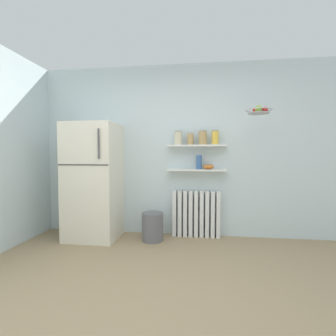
# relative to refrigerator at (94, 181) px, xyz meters

# --- Properties ---
(ground_plane) EXTENTS (7.04, 7.04, 0.00)m
(ground_plane) POSITION_rel_refrigerator_xyz_m (1.29, -1.18, -0.84)
(ground_plane) COLOR #9E8460
(back_wall) EXTENTS (7.04, 0.10, 2.60)m
(back_wall) POSITION_rel_refrigerator_xyz_m (1.29, 0.37, 0.46)
(back_wall) COLOR silver
(back_wall) RESTS_ON ground_plane
(refrigerator) EXTENTS (0.73, 0.68, 1.69)m
(refrigerator) POSITION_rel_refrigerator_xyz_m (0.00, 0.00, 0.00)
(refrigerator) COLOR silver
(refrigerator) RESTS_ON ground_plane
(radiator) EXTENTS (0.71, 0.12, 0.69)m
(radiator) POSITION_rel_refrigerator_xyz_m (1.50, 0.24, -0.50)
(radiator) COLOR white
(radiator) RESTS_ON ground_plane
(wall_shelf_lower) EXTENTS (0.86, 0.22, 0.02)m
(wall_shelf_lower) POSITION_rel_refrigerator_xyz_m (1.50, 0.21, 0.17)
(wall_shelf_lower) COLOR white
(wall_shelf_upper) EXTENTS (0.86, 0.22, 0.02)m
(wall_shelf_upper) POSITION_rel_refrigerator_xyz_m (1.50, 0.21, 0.52)
(wall_shelf_upper) COLOR white
(storage_jar_0) EXTENTS (0.11, 0.11, 0.21)m
(storage_jar_0) POSITION_rel_refrigerator_xyz_m (1.23, 0.21, 0.64)
(storage_jar_0) COLOR beige
(storage_jar_0) RESTS_ON wall_shelf_upper
(storage_jar_1) EXTENTS (0.09, 0.09, 0.18)m
(storage_jar_1) POSITION_rel_refrigerator_xyz_m (1.41, 0.21, 0.62)
(storage_jar_1) COLOR tan
(storage_jar_1) RESTS_ON wall_shelf_upper
(storage_jar_2) EXTENTS (0.12, 0.12, 0.21)m
(storage_jar_2) POSITION_rel_refrigerator_xyz_m (1.59, 0.21, 0.64)
(storage_jar_2) COLOR tan
(storage_jar_2) RESTS_ON wall_shelf_upper
(storage_jar_3) EXTENTS (0.10, 0.10, 0.21)m
(storage_jar_3) POSITION_rel_refrigerator_xyz_m (1.77, 0.21, 0.64)
(storage_jar_3) COLOR yellow
(storage_jar_3) RESTS_ON wall_shelf_upper
(vase) EXTENTS (0.08, 0.08, 0.20)m
(vase) POSITION_rel_refrigerator_xyz_m (1.54, 0.21, 0.28)
(vase) COLOR #38609E
(vase) RESTS_ON wall_shelf_lower
(shelf_bowl) EXTENTS (0.16, 0.16, 0.07)m
(shelf_bowl) POSITION_rel_refrigerator_xyz_m (1.68, 0.21, 0.21)
(shelf_bowl) COLOR orange
(shelf_bowl) RESTS_ON wall_shelf_lower
(trash_bin) EXTENTS (0.30, 0.30, 0.40)m
(trash_bin) POSITION_rel_refrigerator_xyz_m (0.89, -0.01, -0.64)
(trash_bin) COLOR slate
(trash_bin) RESTS_ON ground_plane
(hanging_fruit_basket) EXTENTS (0.33, 0.33, 0.10)m
(hanging_fruit_basket) POSITION_rel_refrigerator_xyz_m (2.30, -0.14, 0.96)
(hanging_fruit_basket) COLOR #B2B2B7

